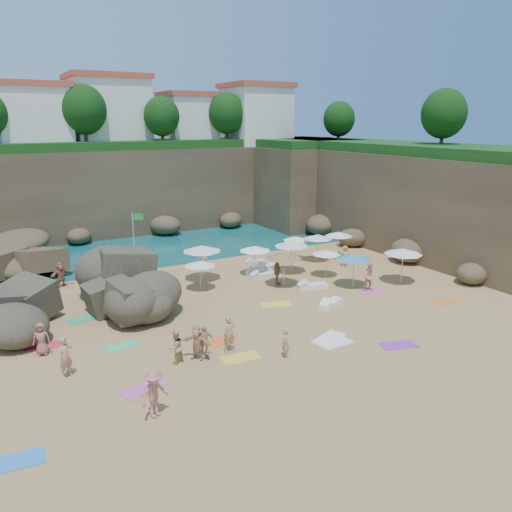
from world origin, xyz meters
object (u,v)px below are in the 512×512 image
person_stand_5 (61,274)px  parasol_2 (296,238)px  rock_outcrop (77,318)px  person_stand_3 (277,271)px  parasol_0 (200,263)px  parasol_1 (292,244)px  lounger_0 (259,272)px  person_stand_4 (345,256)px  flag_pole (135,233)px  person_stand_2 (203,259)px  person_stand_1 (176,347)px  person_stand_6 (285,343)px  person_stand_0 (66,357)px

person_stand_5 → parasol_2: bearing=-30.0°
parasol_2 → rock_outcrop: bearing=-167.2°
person_stand_3 → parasol_0: bearing=99.7°
parasol_1 → lounger_0: (-2.21, 0.86, -2.03)m
parasol_2 → person_stand_4: parasol_2 is taller
parasol_0 → flag_pole: bearing=107.9°
person_stand_2 → person_stand_3: bearing=150.2°
rock_outcrop → person_stand_1: size_ratio=5.22×
person_stand_6 → person_stand_5: bearing=-146.9°
lounger_0 → person_stand_0: bearing=-138.3°
parasol_1 → person_stand_1: bearing=-143.8°
lounger_0 → person_stand_1: person_stand_1 is taller
parasol_2 → person_stand_3: (-4.57, -4.57, -0.79)m
parasol_0 → person_stand_0: parasol_0 is taller
person_stand_1 → person_stand_2: person_stand_1 is taller
lounger_0 → person_stand_0: (-14.58, -8.72, 0.78)m
flag_pole → person_stand_4: (13.93, -6.98, -1.93)m
person_stand_0 → person_stand_2: person_stand_0 is taller
parasol_2 → lounger_0: 5.09m
person_stand_2 → person_stand_4: bearing=-170.0°
flag_pole → person_stand_5: 6.09m
parasol_1 → person_stand_0: 18.58m
flag_pole → parasol_1: (9.37, -6.51, -0.54)m
person_stand_3 → person_stand_6: (-5.35, -9.22, -0.21)m
person_stand_2 → person_stand_3: (2.73, -5.97, 0.19)m
person_stand_5 → person_stand_2: bearing=-27.2°
parasol_0 → person_stand_3: parasol_0 is taller
rock_outcrop → person_stand_6: (7.46, -9.83, 0.74)m
person_stand_3 → person_stand_5: 14.30m
lounger_0 → person_stand_6: 13.11m
parasol_1 → lounger_0: parasol_1 is taller
person_stand_6 → parasol_2: bearing=152.9°
person_stand_3 → person_stand_4: 7.03m
lounger_0 → person_stand_3: size_ratio=1.00×
person_stand_5 → parasol_1: bearing=-41.0°
rock_outcrop → person_stand_3: person_stand_3 is taller
parasol_0 → person_stand_6: size_ratio=1.39×
lounger_0 → rock_outcrop: bearing=-160.1°
parasol_0 → person_stand_4: parasol_0 is taller
flag_pole → parasol_0: bearing=-72.1°
flag_pole → parasol_2: size_ratio=2.13×
flag_pole → person_stand_1: 15.88m
rock_outcrop → person_stand_6: rock_outcrop is taller
rock_outcrop → person_stand_4: size_ratio=5.26×
parasol_2 → person_stand_6: bearing=-125.7°
lounger_0 → person_stand_5: person_stand_5 is taller
parasol_1 → person_stand_5: parasol_1 is taller
parasol_0 → lounger_0: bearing=11.9°
parasol_1 → person_stand_6: size_ratio=1.70×
parasol_0 → person_stand_1: 10.20m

